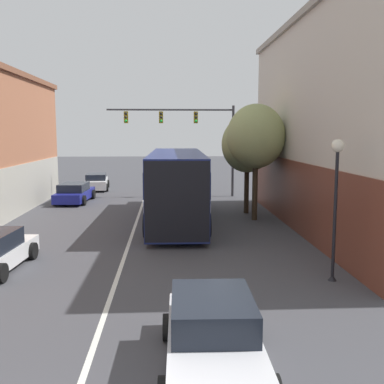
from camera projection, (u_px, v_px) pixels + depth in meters
lane_center_line at (133, 233)px, 20.32m from camera, size 0.14×42.75×0.01m
bus at (177, 183)px, 22.62m from camera, size 3.07×11.26×3.51m
hatchback_foreground at (213, 336)px, 8.60m from camera, size 2.07×4.12×1.36m
parked_car_left_near at (96, 182)px, 35.50m from camera, size 2.23×4.45×1.28m
parked_car_left_mid at (75, 193)px, 29.08m from camera, size 2.17×4.51×1.26m
traffic_signal_gantry at (191, 129)px, 31.11m from camera, size 8.82×0.36×6.35m
street_lamp at (336, 187)px, 13.39m from camera, size 0.39×0.39×4.32m
street_tree_near at (256, 137)px, 22.74m from camera, size 2.96×2.67×5.94m
street_tree_far at (247, 145)px, 24.82m from camera, size 2.84×2.56×5.42m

